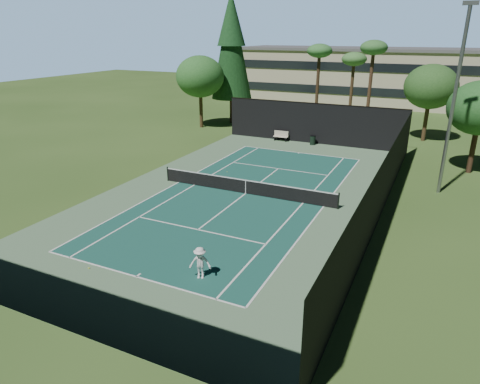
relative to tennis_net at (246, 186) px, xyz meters
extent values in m
plane|color=#355620|center=(0.00, 0.00, -0.56)|extent=(160.00, 160.00, 0.00)
cube|color=#577C57|center=(0.00, 0.00, -0.55)|extent=(18.00, 32.00, 0.01)
cube|color=#195045|center=(0.00, 0.00, -0.55)|extent=(10.97, 23.77, 0.01)
cube|color=white|center=(0.00, -11.88, -0.54)|extent=(10.97, 0.10, 0.01)
cube|color=white|center=(0.00, 11.88, -0.54)|extent=(10.97, 0.10, 0.01)
cube|color=white|center=(0.00, -6.40, -0.54)|extent=(8.23, 0.10, 0.01)
cube|color=white|center=(0.00, 6.40, -0.54)|extent=(8.23, 0.10, 0.01)
cube|color=white|center=(-5.49, 0.00, -0.54)|extent=(0.10, 23.77, 0.01)
cube|color=white|center=(5.49, 0.00, -0.54)|extent=(0.10, 23.77, 0.01)
cube|color=white|center=(-4.12, 0.00, -0.54)|extent=(0.10, 23.77, 0.01)
cube|color=white|center=(4.12, 0.00, -0.54)|extent=(0.10, 23.77, 0.01)
cube|color=white|center=(0.00, 0.00, -0.54)|extent=(0.10, 12.80, 0.01)
cube|color=white|center=(0.00, -11.73, -0.54)|extent=(0.10, 0.30, 0.01)
cube|color=white|center=(0.00, 11.73, -0.54)|extent=(0.10, 0.30, 0.01)
cylinder|color=black|center=(-6.40, 0.00, -0.01)|extent=(0.10, 0.10, 1.10)
cylinder|color=black|center=(6.40, 0.00, -0.01)|extent=(0.10, 0.10, 1.10)
cube|color=black|center=(0.00, 0.00, -0.06)|extent=(12.80, 0.02, 0.92)
cube|color=white|center=(0.00, 0.00, 0.43)|extent=(12.80, 0.04, 0.07)
cube|color=white|center=(0.00, 0.00, -0.06)|extent=(0.05, 0.03, 0.92)
cube|color=black|center=(0.00, 16.00, 1.44)|extent=(18.00, 0.04, 4.00)
cube|color=black|center=(0.00, -16.00, 1.44)|extent=(18.00, 0.04, 4.00)
cube|color=black|center=(9.00, 0.00, 1.44)|extent=(0.04, 32.00, 4.00)
cube|color=black|center=(-9.00, 0.00, 1.44)|extent=(0.04, 32.00, 4.00)
cube|color=black|center=(0.00, 16.00, 3.44)|extent=(18.00, 0.06, 0.06)
imported|color=white|center=(2.68, -10.69, 0.21)|extent=(1.13, 0.88, 1.54)
sphere|color=yellow|center=(-2.47, -12.26, -0.52)|extent=(0.07, 0.07, 0.07)
sphere|color=#BACE2E|center=(0.37, 1.59, -0.52)|extent=(0.07, 0.07, 0.07)
sphere|color=#C9EA35|center=(0.16, 4.59, -0.53)|extent=(0.06, 0.06, 0.06)
sphere|color=#C8E333|center=(-3.38, 3.80, -0.53)|extent=(0.06, 0.06, 0.06)
cube|color=beige|center=(-3.19, 15.47, -0.11)|extent=(1.50, 0.45, 0.05)
cube|color=beige|center=(-3.19, 15.67, 0.19)|extent=(1.50, 0.06, 0.55)
cube|color=black|center=(-3.79, 15.47, -0.35)|extent=(0.06, 0.40, 0.42)
cube|color=black|center=(-2.59, 15.47, -0.35)|extent=(0.06, 0.40, 0.42)
cylinder|color=black|center=(0.23, 15.37, -0.11)|extent=(0.52, 0.52, 0.90)
cylinder|color=black|center=(0.23, 15.37, 0.36)|extent=(0.56, 0.56, 0.05)
cylinder|color=#412C1C|center=(-12.00, 22.00, 1.24)|extent=(0.50, 0.50, 3.60)
cone|color=#143817|center=(-12.00, 22.00, 8.44)|extent=(4.80, 4.80, 12.00)
cone|color=#163E1C|center=(-12.00, 22.00, 11.44)|extent=(3.30, 3.30, 6.00)
cylinder|color=#402C1B|center=(-2.00, 24.00, 3.72)|extent=(0.36, 0.36, 8.55)
ellipsoid|color=#326E31|center=(-2.00, 24.00, 7.99)|extent=(2.80, 2.80, 1.54)
cylinder|color=#49331F|center=(1.50, 26.00, 3.27)|extent=(0.36, 0.36, 7.65)
ellipsoid|color=#3C7133|center=(1.50, 26.00, 7.09)|extent=(2.80, 2.80, 1.54)
cylinder|color=#4D3321|center=(4.00, 23.00, 3.94)|extent=(0.36, 0.36, 9.00)
ellipsoid|color=#336A2F|center=(4.00, 23.00, 8.44)|extent=(2.80, 2.80, 1.54)
cylinder|color=#4B3620|center=(10.00, 22.00, 1.20)|extent=(0.40, 0.40, 3.52)
ellipsoid|color=#2A5421|center=(10.00, 22.00, 4.88)|extent=(5.12, 5.12, 4.35)
cylinder|color=#442C1D|center=(14.00, 12.00, 1.09)|extent=(0.40, 0.40, 3.30)
cylinder|color=#4D3721|center=(-14.00, 18.00, 1.31)|extent=(0.40, 0.40, 3.74)
ellipsoid|color=#2A6527|center=(-14.00, 18.00, 5.22)|extent=(5.44, 5.44, 4.62)
cube|color=beige|center=(0.00, 46.00, 3.44)|extent=(40.00, 12.00, 8.00)
cube|color=#59595B|center=(0.00, 46.00, 7.54)|extent=(40.50, 12.50, 0.40)
cube|color=black|center=(0.00, 39.95, 1.84)|extent=(38.00, 0.15, 1.20)
cube|color=black|center=(0.00, 39.95, 5.24)|extent=(38.00, 0.15, 1.20)
cylinder|color=gray|center=(12.00, 6.00, 5.44)|extent=(0.24, 0.24, 12.00)
cube|color=gray|center=(12.00, 6.00, 11.54)|extent=(0.90, 0.25, 0.25)
camera|label=1|loc=(11.50, -25.08, 9.86)|focal=32.00mm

